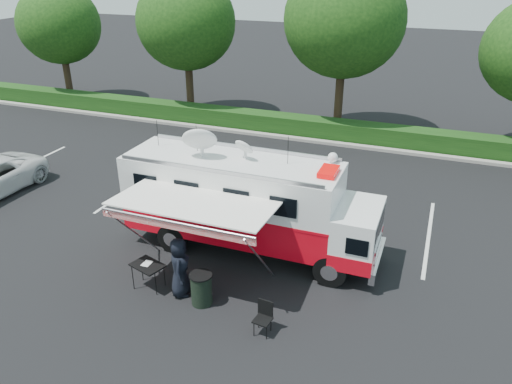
% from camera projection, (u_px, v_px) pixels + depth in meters
% --- Properties ---
extents(ground_plane, '(120.00, 120.00, 0.00)m').
position_uv_depth(ground_plane, '(251.00, 249.00, 16.63)').
color(ground_plane, black).
rests_on(ground_plane, ground).
extents(back_border, '(60.00, 6.14, 8.87)m').
position_uv_depth(back_border, '(365.00, 40.00, 25.00)').
color(back_border, '#9E998E').
rests_on(back_border, ground_plane).
extents(stall_lines, '(24.12, 5.50, 0.01)m').
position_uv_depth(stall_lines, '(267.00, 208.00, 19.32)').
color(stall_lines, silver).
rests_on(stall_lines, ground_plane).
extents(command_truck, '(8.31, 2.29, 3.99)m').
position_uv_depth(command_truck, '(248.00, 203.00, 15.92)').
color(command_truck, black).
rests_on(command_truck, ground_plane).
extents(awning, '(4.53, 2.36, 2.74)m').
position_uv_depth(awning, '(191.00, 208.00, 13.79)').
color(awning, white).
rests_on(awning, ground_plane).
extents(person, '(0.85, 1.03, 1.81)m').
position_uv_depth(person, '(182.00, 293.00, 14.48)').
color(person, black).
rests_on(person, ground_plane).
extents(folding_table, '(1.08, 0.91, 0.79)m').
position_uv_depth(folding_table, '(148.00, 266.00, 14.43)').
color(folding_table, black).
rests_on(folding_table, ground_plane).
extents(folding_chair, '(0.48, 0.50, 0.90)m').
position_uv_depth(folding_chair, '(264.00, 314.00, 12.81)').
color(folding_chair, black).
rests_on(folding_chair, ground_plane).
extents(trash_bin, '(0.64, 0.64, 0.95)m').
position_uv_depth(trash_bin, '(201.00, 289.00, 13.88)').
color(trash_bin, black).
rests_on(trash_bin, ground_plane).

